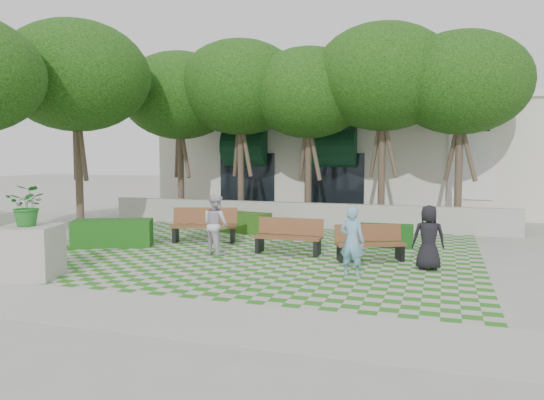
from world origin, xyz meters
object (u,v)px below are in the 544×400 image
(hedge_east, at_px, (382,235))
(person_dark, at_px, (429,237))
(bench_mid, at_px, (289,237))
(bench_west, at_px, (204,226))
(hedge_west, at_px, (113,233))
(planter_front, at_px, (29,240))
(person_blue, at_px, (352,241))
(hedge_midleft, at_px, (242,222))
(person_white, at_px, (216,224))
(bench_east, at_px, (370,244))

(hedge_east, height_order, person_dark, person_dark)
(bench_mid, relative_size, bench_west, 0.87)
(hedge_west, height_order, planter_front, planter_front)
(hedge_east, distance_m, hedge_west, 7.80)
(person_blue, bearing_deg, person_dark, -131.77)
(person_dark, bearing_deg, hedge_midleft, -42.00)
(hedge_midleft, distance_m, person_blue, 7.11)
(person_blue, bearing_deg, hedge_midleft, -38.04)
(hedge_west, relative_size, planter_front, 1.09)
(bench_mid, height_order, person_dark, person_dark)
(person_dark, relative_size, person_white, 0.94)
(bench_east, xyz_separation_m, planter_front, (-6.71, -4.14, 0.39))
(hedge_midleft, relative_size, person_white, 1.21)
(hedge_midleft, height_order, hedge_west, hedge_west)
(bench_mid, xyz_separation_m, person_dark, (3.62, -0.91, 0.30))
(hedge_east, height_order, person_blue, person_blue)
(bench_east, distance_m, hedge_midleft, 5.95)
(bench_east, relative_size, person_white, 1.12)
(planter_front, height_order, person_blue, planter_front)
(bench_mid, relative_size, person_white, 1.12)
(planter_front, height_order, person_white, planter_front)
(bench_west, bearing_deg, hedge_west, -161.64)
(hedge_midleft, distance_m, planter_front, 7.91)
(bench_mid, distance_m, person_blue, 2.95)
(bench_west, distance_m, planter_front, 5.69)
(bench_east, relative_size, person_blue, 1.16)
(hedge_east, bearing_deg, hedge_west, -161.65)
(hedge_east, relative_size, person_blue, 1.16)
(hedge_east, xyz_separation_m, person_dark, (1.38, -2.89, 0.44))
(hedge_midleft, bearing_deg, planter_front, -104.00)
(bench_east, bearing_deg, hedge_east, 65.31)
(planter_front, bearing_deg, bench_west, 74.19)
(person_dark, bearing_deg, bench_east, -32.41)
(bench_west, bearing_deg, planter_front, -122.40)
(person_blue, distance_m, person_dark, 1.97)
(hedge_east, relative_size, hedge_midleft, 0.92)
(hedge_midleft, relative_size, planter_front, 0.96)
(bench_west, distance_m, person_blue, 5.93)
(hedge_east, bearing_deg, hedge_midleft, 165.29)
(bench_west, height_order, person_blue, person_blue)
(person_white, bearing_deg, hedge_east, -116.98)
(hedge_east, xyz_separation_m, hedge_midleft, (-4.85, 1.27, 0.03))
(planter_front, xyz_separation_m, person_dark, (8.13, 3.50, -0.06))
(bench_east, height_order, hedge_midleft, bench_east)
(bench_east, bearing_deg, bench_west, 142.20)
(bench_east, relative_size, planter_front, 0.89)
(person_blue, bearing_deg, hedge_west, -1.75)
(hedge_east, bearing_deg, bench_mid, -138.53)
(bench_east, height_order, hedge_west, bench_east)
(hedge_west, relative_size, person_dark, 1.46)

